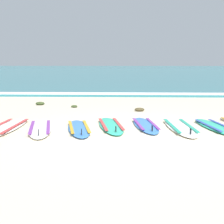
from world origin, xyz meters
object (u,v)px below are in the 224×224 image
object	(u,v)px
surfboard_1	(7,127)
surfboard_5	(145,125)
surfboard_2	(40,128)
surfboard_4	(111,125)
surfboard_3	(79,128)
surfboard_6	(180,127)
surfboard_7	(215,127)

from	to	relation	value
surfboard_1	surfboard_5	bearing A→B (deg)	6.25
surfboard_2	surfboard_4	xyz separation A→B (m)	(1.58, 0.37, 0.00)
surfboard_1	surfboard_2	distance (m)	0.80
surfboard_5	surfboard_2	bearing A→B (deg)	-169.34
surfboard_3	surfboard_5	size ratio (longest dim) A/B	1.00
surfboard_3	surfboard_6	size ratio (longest dim) A/B	0.90
surfboard_3	surfboard_6	world-z (taller)	same
surfboard_4	surfboard_5	distance (m)	0.82
surfboard_1	surfboard_5	world-z (taller)	same
surfboard_3	surfboard_4	size ratio (longest dim) A/B	0.95
surfboard_6	surfboard_2	bearing A→B (deg)	-175.17
surfboard_2	surfboard_6	bearing A→B (deg)	4.83
surfboard_1	surfboard_7	distance (m)	4.78
surfboard_4	surfboard_5	size ratio (longest dim) A/B	1.05
surfboard_4	surfboard_2	bearing A→B (deg)	-166.71
surfboard_3	surfboard_7	size ratio (longest dim) A/B	1.00
surfboard_5	surfboard_7	world-z (taller)	same
surfboard_4	surfboard_7	bearing A→B (deg)	-0.77
surfboard_3	surfboard_5	world-z (taller)	same
surfboard_7	surfboard_5	bearing A→B (deg)	176.03
surfboard_1	surfboard_7	size ratio (longest dim) A/B	1.17
surfboard_3	surfboard_5	xyz separation A→B (m)	(1.52, 0.40, -0.00)
surfboard_5	surfboard_1	bearing A→B (deg)	-173.75
surfboard_2	surfboard_4	size ratio (longest dim) A/B	1.01
surfboard_1	surfboard_5	xyz separation A→B (m)	(3.19, 0.35, -0.00)
surfboard_4	surfboard_5	world-z (taller)	same
surfboard_4	surfboard_6	xyz separation A→B (m)	(1.60, -0.10, -0.00)
surfboard_7	surfboard_3	bearing A→B (deg)	-174.63
surfboard_5	surfboard_6	distance (m)	0.80
surfboard_5	surfboard_6	xyz separation A→B (m)	(0.78, -0.18, -0.00)
surfboard_1	surfboard_3	world-z (taller)	same
surfboard_2	surfboard_4	distance (m)	1.62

